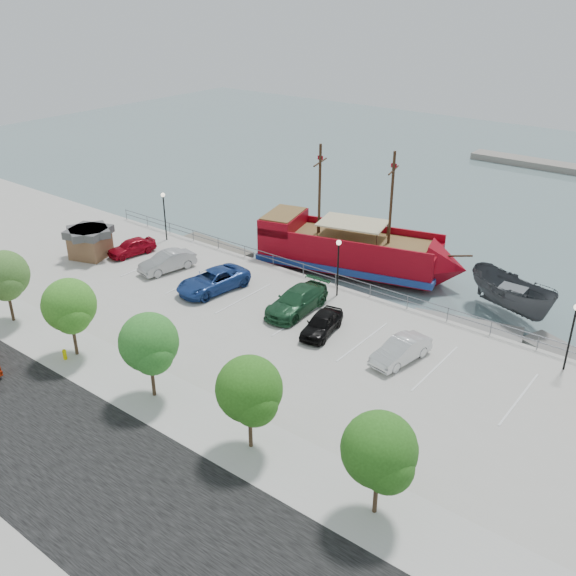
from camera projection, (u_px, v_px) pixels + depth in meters
The scene contains 24 objects.
ground at pixel (281, 343), 42.28m from camera, with size 160.00×160.00×0.00m, color slate.
street at pixel (73, 461), 30.44m from camera, with size 100.00×8.00×0.04m, color black.
sidewalk at pixel (167, 402), 34.71m from camera, with size 100.00×4.00×0.05m, color #B2B1AD.
seawall_railing at pixel (347, 283), 47.17m from camera, with size 50.00×0.06×1.00m.
pirate_ship at pixel (364, 253), 51.54m from camera, with size 17.31×8.54×10.71m.
patrol_boat at pixel (511, 298), 45.10m from camera, with size 2.77×7.35×2.85m, color #44464A.
dock_west at pixel (215, 247), 56.93m from camera, with size 7.60×2.17×0.43m, color #686558.
dock_mid at pixel (466, 327), 43.86m from camera, with size 7.48×2.14×0.43m, color gray.
shed at pixel (90, 242), 52.44m from camera, with size 3.80×3.80×2.46m.
fire_hydrant at pixel (65, 354), 38.42m from camera, with size 0.25×0.25×0.72m.
lamp_post_left at pixel (164, 208), 55.14m from camera, with size 0.36×0.36×4.28m.
lamp_post_mid at pixel (338, 258), 45.20m from camera, with size 0.36×0.36×4.28m.
lamp_post_right at pixel (573, 325), 36.36m from camera, with size 0.36×0.36×4.28m.
tree_b at pixel (5, 277), 41.44m from camera, with size 3.30×3.20×5.00m.
tree_c at pixel (70, 308), 37.57m from camera, with size 3.30×3.20×5.00m.
tree_d at pixel (150, 345), 33.71m from camera, with size 3.30×3.20×5.00m.
tree_e at pixel (251, 392), 29.85m from camera, with size 3.30×3.20×5.00m.
tree_f at pixel (381, 454), 25.98m from camera, with size 3.30×3.20×5.00m.
parked_car_a at pixel (132, 247), 53.08m from camera, with size 1.63×4.05×1.38m, color maroon.
parked_car_b at pixel (167, 262), 50.13m from camera, with size 1.59×4.55×1.50m, color #A7A7A7.
parked_car_c at pixel (213, 281), 46.89m from camera, with size 2.60×5.64×1.57m, color navy.
parked_car_d at pixel (297, 301), 43.90m from camera, with size 2.26×5.57×1.62m, color #1D4B2B.
parked_car_e at pixel (322, 323), 41.21m from camera, with size 1.66×4.12×1.40m, color black.
parked_car_f at pixel (401, 350), 38.20m from camera, with size 1.50×4.31×1.42m, color silver.
Camera 1 is at (22.71, -28.59, 20.62)m, focal length 40.00 mm.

